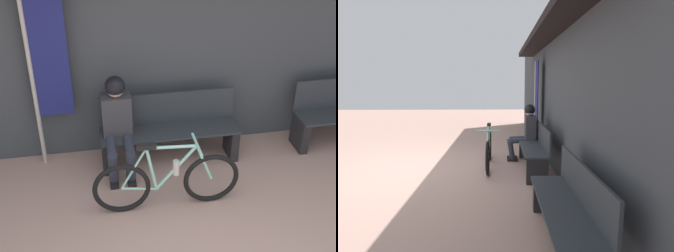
{
  "view_description": "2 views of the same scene",
  "coord_description": "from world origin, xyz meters",
  "views": [
    {
      "loc": [
        -0.84,
        -2.62,
        3.4
      ],
      "look_at": [
        -0.03,
        1.77,
        0.69
      ],
      "focal_mm": 50.0,
      "sensor_mm": 36.0,
      "label": 1
    },
    {
      "loc": [
        4.88,
        1.47,
        1.61
      ],
      "look_at": [
        -0.22,
        1.59,
        0.8
      ],
      "focal_mm": 28.0,
      "sensor_mm": 36.0,
      "label": 2
    }
  ],
  "objects": [
    {
      "name": "bicycle",
      "position": [
        -0.14,
        1.24,
        0.34
      ],
      "size": [
        1.58,
        0.4,
        0.83
      ],
      "color": "black",
      "rests_on": "ground_plane"
    },
    {
      "name": "person_seated",
      "position": [
        -0.58,
        2.01,
        0.69
      ],
      "size": [
        0.34,
        0.6,
        1.2
      ],
      "color": "#2D3342",
      "rests_on": "ground_plane"
    },
    {
      "name": "banner_pole",
      "position": [
        -1.33,
        2.33,
        1.3
      ],
      "size": [
        0.45,
        0.05,
        2.15
      ],
      "color": "#B7B2A8",
      "rests_on": "ground_plane"
    },
    {
      "name": "ground_plane",
      "position": [
        0.0,
        0.0,
        0.0
      ],
      "size": [
        24.0,
        24.0,
        0.0
      ],
      "primitive_type": "plane",
      "color": "tan"
    },
    {
      "name": "storefront_wall",
      "position": [
        0.0,
        2.52,
        1.66
      ],
      "size": [
        12.0,
        0.56,
        3.2
      ],
      "color": "#3D4247",
      "rests_on": "ground_plane"
    },
    {
      "name": "park_bench_near",
      "position": [
        0.04,
        2.12,
        0.4
      ],
      "size": [
        1.66,
        0.42,
        0.85
      ],
      "color": "#2D3338",
      "rests_on": "ground_plane"
    },
    {
      "name": "park_bench_far",
      "position": [
        2.5,
        2.12,
        0.4
      ],
      "size": [
        1.61,
        0.42,
        0.85
      ],
      "color": "#2D3338",
      "rests_on": "ground_plane"
    }
  ]
}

